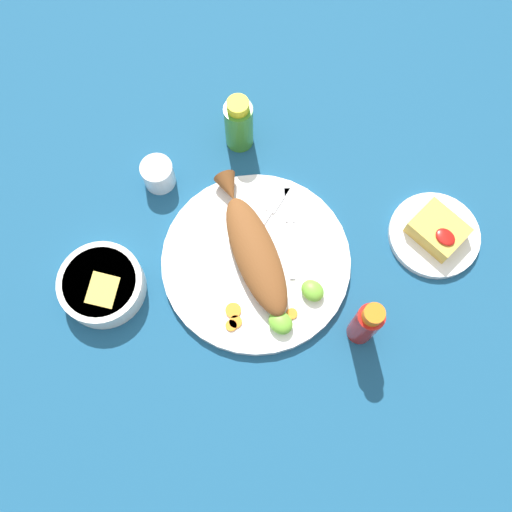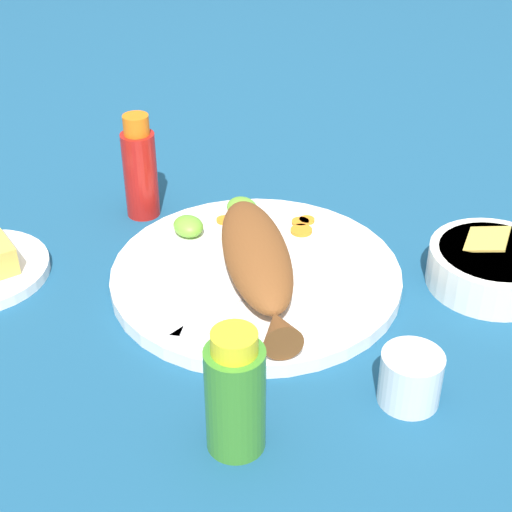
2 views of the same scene
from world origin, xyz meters
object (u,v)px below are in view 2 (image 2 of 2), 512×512
object	(u,v)px
fried_fish	(258,260)
guacamole_bowl	(492,265)
main_plate	(256,276)
fork_far	(190,294)
fork_near	(222,310)
salt_cup	(410,381)
hot_sauce_bottle_red	(140,170)
hot_sauce_bottle_green	(235,394)

from	to	relation	value
fried_fish	guacamole_bowl	world-z (taller)	fried_fish
main_plate	fork_far	xyz separation A→B (m)	(-0.00, 0.09, 0.01)
fork_near	fork_far	xyz separation A→B (m)	(0.05, 0.02, 0.00)
salt_cup	hot_sauce_bottle_red	bearing A→B (deg)	6.38
hot_sauce_bottle_green	salt_cup	size ratio (longest dim) A/B	2.13
main_plate	hot_sauce_bottle_green	distance (m)	0.27
hot_sauce_bottle_red	hot_sauce_bottle_green	xyz separation A→B (m)	(-0.44, 0.12, -0.01)
hot_sauce_bottle_red	salt_cup	distance (m)	0.49
guacamole_bowl	main_plate	bearing A→B (deg)	55.71
main_plate	hot_sauce_bottle_green	size ratio (longest dim) A/B	2.66
salt_cup	fork_near	bearing A→B (deg)	23.80
fork_far	hot_sauce_bottle_green	distance (m)	0.23
main_plate	guacamole_bowl	distance (m)	0.29
hot_sauce_bottle_red	guacamole_bowl	distance (m)	0.48
guacamole_bowl	fried_fish	bearing A→B (deg)	58.59
fork_near	guacamole_bowl	xyz separation A→B (m)	(-0.11, -0.31, 0.01)
fork_far	hot_sauce_bottle_red	distance (m)	0.24
fork_far	main_plate	bearing A→B (deg)	134.11
main_plate	hot_sauce_bottle_red	bearing A→B (deg)	9.93
fork_near	fork_far	size ratio (longest dim) A/B	1.27
main_plate	guacamole_bowl	xyz separation A→B (m)	(-0.16, -0.24, 0.02)
fried_fish	guacamole_bowl	xyz separation A→B (m)	(-0.15, -0.24, -0.01)
hot_sauce_bottle_green	main_plate	bearing A→B (deg)	-37.54
salt_cup	guacamole_bowl	world-z (taller)	guacamole_bowl
hot_sauce_bottle_red	hot_sauce_bottle_green	distance (m)	0.45
hot_sauce_bottle_red	fork_far	bearing A→B (deg)	166.72
fried_fish	guacamole_bowl	distance (m)	0.28
fork_near	guacamole_bowl	distance (m)	0.33
fried_fish	fork_near	distance (m)	0.08
main_plate	fried_fish	world-z (taller)	fried_fish
hot_sauce_bottle_red	salt_cup	bearing A→B (deg)	-173.62
main_plate	fork_far	distance (m)	0.09
salt_cup	hot_sauce_bottle_green	bearing A→B (deg)	75.49
fork_near	guacamole_bowl	size ratio (longest dim) A/B	1.19
main_plate	fork_far	size ratio (longest dim) A/B	2.47
fried_fish	hot_sauce_bottle_green	xyz separation A→B (m)	(-0.20, 0.16, 0.02)
fork_near	fork_far	distance (m)	0.05
fork_far	guacamole_bowl	xyz separation A→B (m)	(-0.16, -0.33, 0.01)
fork_near	salt_cup	xyz separation A→B (m)	(-0.21, -0.09, 0.01)
fork_near	salt_cup	bearing A→B (deg)	99.81
fried_fish	hot_sauce_bottle_red	xyz separation A→B (m)	(0.24, 0.03, 0.03)
fried_fish	fork_near	bearing A→B (deg)	139.45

